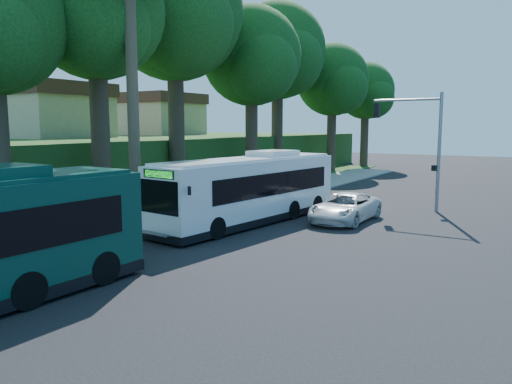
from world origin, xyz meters
The scene contains 16 objects.
ground centered at (0.00, 0.00, 0.00)m, with size 140.00×140.00×0.00m, color black.
sidewalk centered at (-7.30, 0.00, 0.06)m, with size 4.50×70.00×0.12m, color gray.
red_curb centered at (-5.00, -4.00, 0.07)m, with size 0.25×30.00×0.13m, color maroon.
grass_verge centered at (-13.00, 5.00, 0.03)m, with size 8.00×70.00×0.06m, color #234719.
bus_shelter centered at (-7.26, -2.86, 1.81)m, with size 3.20×1.51×2.55m.
stop_sign_pole centered at (-5.40, -5.00, 2.08)m, with size 0.35×0.06×3.17m.
traffic_signal_pole centered at (3.78, 10.00, 4.42)m, with size 4.10×0.30×7.00m.
hillside_backdrop centered at (-26.30, 15.10, 2.44)m, with size 24.00×60.00×8.80m.
tree_0 centered at (-12.40, -0.02, 11.20)m, with size 8.40×8.00×15.70m.
tree_1 centered at (-13.37, 7.98, 12.73)m, with size 10.50×10.00×18.26m.
tree_2 centered at (-11.89, 15.98, 10.48)m, with size 8.82×8.40×15.12m.
tree_3 centered at (-13.88, 23.98, 11.98)m, with size 10.08×9.60×17.28m.
tree_4 centered at (-11.40, 31.98, 9.73)m, with size 8.40×8.00×14.14m.
tree_5 centered at (-10.41, 39.99, 8.96)m, with size 7.35×7.00×12.86m.
white_bus centered at (-2.76, 1.43, 1.81)m, with size 3.90×12.67×3.72m.
pickup centered at (1.31, 4.34, 0.75)m, with size 2.49×5.39×1.50m, color silver.
Camera 1 is at (11.12, -20.42, 5.07)m, focal length 35.00 mm.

